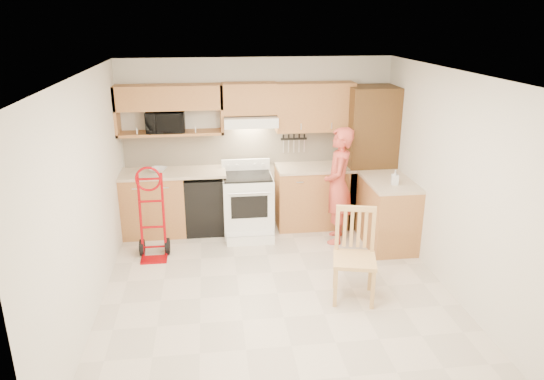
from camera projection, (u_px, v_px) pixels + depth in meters
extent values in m
cube|color=beige|center=(277.00, 294.00, 5.84)|extent=(4.00, 4.50, 0.02)
cube|color=white|center=(278.00, 73.00, 5.01)|extent=(4.00, 4.50, 0.02)
cube|color=silver|center=(257.00, 142.00, 7.54)|extent=(4.00, 0.02, 2.50)
cube|color=silver|center=(325.00, 305.00, 3.31)|extent=(4.00, 0.02, 2.50)
cube|color=silver|center=(86.00, 200.00, 5.19)|extent=(0.02, 4.50, 2.50)
cube|color=silver|center=(454.00, 184.00, 5.67)|extent=(0.02, 4.50, 2.50)
cube|color=beige|center=(257.00, 146.00, 7.54)|extent=(3.92, 0.03, 0.55)
cube|color=#A9793B|center=(154.00, 204.00, 7.33)|extent=(0.90, 0.60, 0.90)
cube|color=black|center=(206.00, 203.00, 7.43)|extent=(0.60, 0.60, 0.85)
cube|color=#A9793B|center=(314.00, 197.00, 7.62)|extent=(1.14, 0.60, 0.90)
cube|color=#C5B395|center=(173.00, 173.00, 7.21)|extent=(1.50, 0.63, 0.04)
cube|color=#C5B395|center=(315.00, 167.00, 7.46)|extent=(1.14, 0.63, 0.04)
cube|color=#A9793B|center=(387.00, 214.00, 6.97)|extent=(0.60, 1.00, 0.90)
cube|color=#C5B395|center=(390.00, 182.00, 6.82)|extent=(0.63, 1.00, 0.04)
cube|color=#4D3313|center=(369.00, 157.00, 7.52)|extent=(0.70, 0.60, 2.10)
cube|color=#A9793B|center=(169.00, 97.00, 6.99)|extent=(1.50, 0.33, 0.34)
cube|color=#A9793B|center=(171.00, 133.00, 7.16)|extent=(1.50, 0.33, 0.04)
cube|color=#A9793B|center=(250.00, 98.00, 7.14)|extent=(0.76, 0.33, 0.44)
cube|color=#A9793B|center=(315.00, 107.00, 7.30)|extent=(1.14, 0.33, 0.70)
cube|color=white|center=(250.00, 121.00, 7.18)|extent=(0.76, 0.46, 0.14)
imported|color=black|center=(166.00, 121.00, 7.09)|extent=(0.54, 0.37, 0.30)
imported|color=#C14437|center=(338.00, 186.00, 6.96)|extent=(0.54, 0.68, 1.65)
imported|color=white|center=(395.00, 177.00, 6.62)|extent=(0.11, 0.11, 0.20)
imported|color=white|center=(158.00, 170.00, 7.17)|extent=(0.30, 0.30, 0.06)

